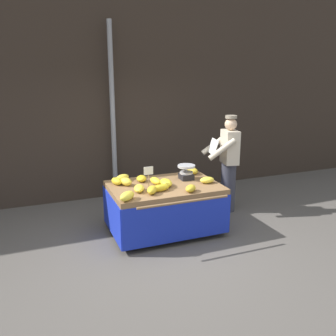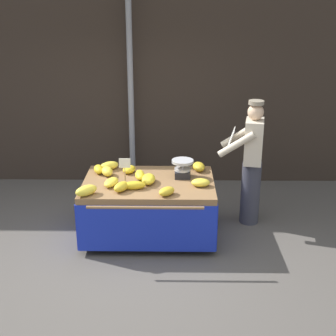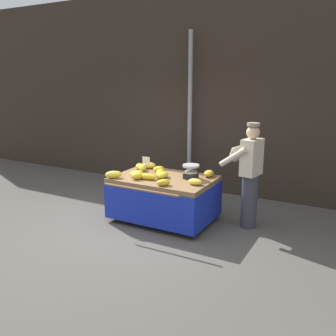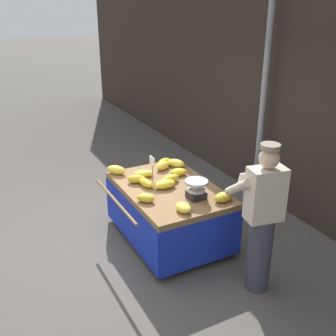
# 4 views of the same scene
# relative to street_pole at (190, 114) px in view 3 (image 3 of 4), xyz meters

# --- Properties ---
(ground_plane) EXTENTS (60.00, 60.00, 0.00)m
(ground_plane) POSITION_rel_street_pole_xyz_m (0.07, -2.47, -1.66)
(ground_plane) COLOR #514C47
(back_wall) EXTENTS (16.00, 0.24, 4.19)m
(back_wall) POSITION_rel_street_pole_xyz_m (0.07, 0.31, 0.44)
(back_wall) COLOR #332821
(back_wall) RESTS_ON ground
(street_pole) EXTENTS (0.09, 0.09, 3.32)m
(street_pole) POSITION_rel_street_pole_xyz_m (0.00, 0.00, 0.00)
(street_pole) COLOR gray
(street_pole) RESTS_ON ground
(banana_cart) EXTENTS (1.68, 1.34, 0.76)m
(banana_cart) POSITION_rel_street_pole_xyz_m (0.36, -1.75, -1.10)
(banana_cart) COLOR olive
(banana_cart) RESTS_ON ground
(weighing_scale) EXTENTS (0.28, 0.28, 0.23)m
(weighing_scale) POSITION_rel_street_pole_xyz_m (0.79, -1.60, -0.78)
(weighing_scale) COLOR black
(weighing_scale) RESTS_ON banana_cart
(price_sign) EXTENTS (0.14, 0.01, 0.34)m
(price_sign) POSITION_rel_street_pole_xyz_m (0.07, -1.85, -0.65)
(price_sign) COLOR #997A51
(price_sign) RESTS_ON banana_cart
(banana_bunch_0) EXTENTS (0.15, 0.28, 0.11)m
(banana_bunch_0) POSITION_rel_street_pole_xyz_m (0.24, -1.67, -0.85)
(banana_bunch_0) COLOR yellow
(banana_bunch_0) RESTS_ON banana_cart
(banana_bunch_1) EXTENTS (0.30, 0.27, 0.11)m
(banana_bunch_1) POSITION_rel_street_pole_xyz_m (-0.19, -1.34, -0.84)
(banana_bunch_1) COLOR yellow
(banana_bunch_1) RESTS_ON banana_cart
(banana_bunch_2) EXTENTS (0.30, 0.29, 0.12)m
(banana_bunch_2) POSITION_rel_street_pole_xyz_m (-0.35, -2.20, -0.84)
(banana_bunch_2) COLOR yellow
(banana_bunch_2) RESTS_ON banana_cart
(banana_bunch_3) EXTENTS (0.21, 0.26, 0.12)m
(banana_bunch_3) POSITION_rel_street_pole_xyz_m (-0.19, -1.56, -0.84)
(banana_bunch_3) COLOR yellow
(banana_bunch_3) RESTS_ON banana_cart
(banana_bunch_4) EXTENTS (0.23, 0.16, 0.10)m
(banana_bunch_4) POSITION_rel_street_pole_xyz_m (1.01, -1.91, -0.85)
(banana_bunch_4) COLOR yellow
(banana_bunch_4) RESTS_ON banana_cart
(banana_bunch_5) EXTENTS (0.22, 0.26, 0.10)m
(banana_bunch_5) POSITION_rel_street_pole_xyz_m (0.09, -1.45, -0.85)
(banana_bunch_5) COLOR gold
(banana_bunch_5) RESTS_ON banana_cart
(banana_bunch_6) EXTENTS (0.30, 0.15, 0.10)m
(banana_bunch_6) POSITION_rel_street_pole_xyz_m (0.19, -2.01, -0.85)
(banana_bunch_6) COLOR gold
(banana_bunch_6) RESTS_ON banana_cart
(banana_bunch_7) EXTENTS (0.18, 0.26, 0.11)m
(banana_bunch_7) POSITION_rel_street_pole_xyz_m (-0.32, -1.47, -0.85)
(banana_bunch_7) COLOR gold
(banana_bunch_7) RESTS_ON banana_cart
(banana_bunch_8) EXTENTS (0.25, 0.25, 0.10)m
(banana_bunch_8) POSITION_rel_street_pole_xyz_m (0.60, -2.19, -0.85)
(banana_bunch_8) COLOR gold
(banana_bunch_8) RESTS_ON banana_cart
(banana_bunch_9) EXTENTS (0.22, 0.30, 0.09)m
(banana_bunch_9) POSITION_rel_street_pole_xyz_m (-0.09, -1.91, -0.85)
(banana_bunch_9) COLOR yellow
(banana_bunch_9) RESTS_ON banana_cart
(banana_bunch_10) EXTENTS (0.19, 0.27, 0.11)m
(banana_bunch_10) POSITION_rel_street_pole_xyz_m (1.01, -1.36, -0.84)
(banana_bunch_10) COLOR gold
(banana_bunch_10) RESTS_ON banana_cart
(banana_bunch_11) EXTENTS (0.24, 0.28, 0.11)m
(banana_bunch_11) POSITION_rel_street_pole_xyz_m (0.05, -2.07, -0.84)
(banana_bunch_11) COLOR gold
(banana_bunch_11) RESTS_ON banana_cart
(banana_bunch_12) EXTENTS (0.18, 0.30, 0.11)m
(banana_bunch_12) POSITION_rel_street_pole_xyz_m (0.36, -1.81, -0.85)
(banana_bunch_12) COLOR yellow
(banana_bunch_12) RESTS_ON banana_cart
(vendor_person) EXTENTS (0.64, 0.59, 1.71)m
(vendor_person) POSITION_rel_street_pole_xyz_m (1.71, -1.35, -0.79)
(vendor_person) COLOR #383842
(vendor_person) RESTS_ON ground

